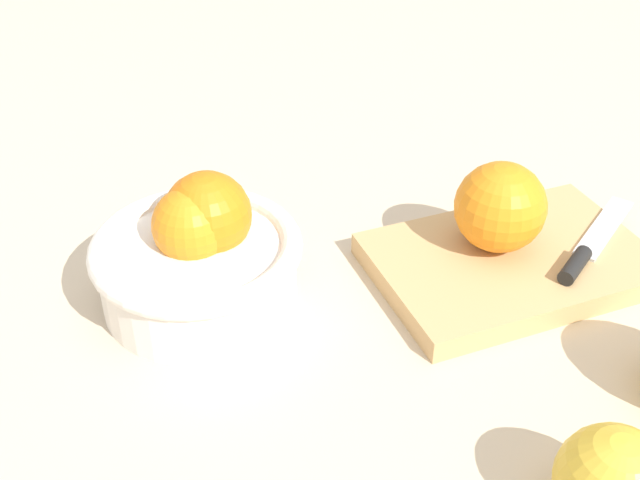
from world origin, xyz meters
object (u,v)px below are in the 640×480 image
object	(u,v)px
bowl	(199,255)
cutting_board	(510,262)
orange_on_board	(500,207)
knife	(588,249)

from	to	relation	value
bowl	cutting_board	size ratio (longest dim) A/B	0.73
orange_on_board	knife	distance (m)	0.09
bowl	orange_on_board	xyz separation A→B (m)	(0.26, -0.02, 0.02)
cutting_board	knife	size ratio (longest dim) A/B	1.84
bowl	knife	distance (m)	0.33
bowl	cutting_board	world-z (taller)	bowl
cutting_board	bowl	bearing A→B (deg)	172.58
cutting_board	knife	xyz separation A→B (m)	(0.06, -0.02, 0.01)
orange_on_board	knife	world-z (taller)	orange_on_board
bowl	orange_on_board	size ratio (longest dim) A/B	2.19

